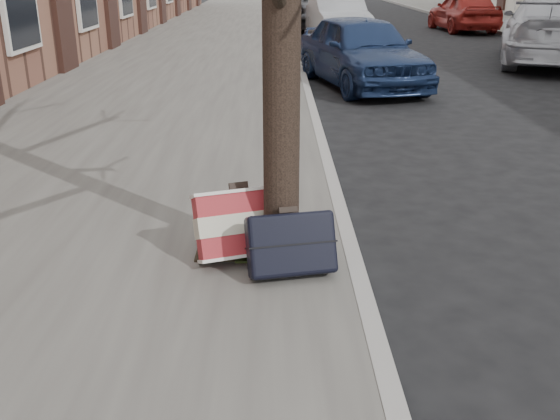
{
  "coord_description": "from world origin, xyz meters",
  "views": [
    {
      "loc": [
        -1.84,
        -3.32,
        2.12
      ],
      "look_at": [
        -1.8,
        0.8,
        0.52
      ],
      "focal_mm": 40.0,
      "sensor_mm": 36.0,
      "label": 1
    }
  ],
  "objects_px": {
    "suitcase_navy": "(291,243)",
    "car_near_front": "(361,51)",
    "suitcase_red": "(243,224)",
    "car_near_mid": "(338,19)"
  },
  "relations": [
    {
      "from": "suitcase_red",
      "to": "car_near_mid",
      "type": "bearing_deg",
      "value": 63.5
    },
    {
      "from": "suitcase_red",
      "to": "car_near_front",
      "type": "xyz_separation_m",
      "value": [
        1.87,
        7.79,
        0.29
      ]
    },
    {
      "from": "suitcase_red",
      "to": "suitcase_navy",
      "type": "height_order",
      "value": "suitcase_red"
    },
    {
      "from": "suitcase_red",
      "to": "suitcase_navy",
      "type": "bearing_deg",
      "value": -59.2
    },
    {
      "from": "suitcase_navy",
      "to": "car_near_mid",
      "type": "height_order",
      "value": "car_near_mid"
    },
    {
      "from": "suitcase_red",
      "to": "car_near_front",
      "type": "distance_m",
      "value": 8.02
    },
    {
      "from": "suitcase_red",
      "to": "car_near_front",
      "type": "height_order",
      "value": "car_near_front"
    },
    {
      "from": "suitcase_navy",
      "to": "car_near_front",
      "type": "distance_m",
      "value": 8.23
    },
    {
      "from": "suitcase_navy",
      "to": "car_near_front",
      "type": "height_order",
      "value": "car_near_front"
    },
    {
      "from": "car_near_front",
      "to": "car_near_mid",
      "type": "relative_size",
      "value": 0.95
    }
  ]
}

